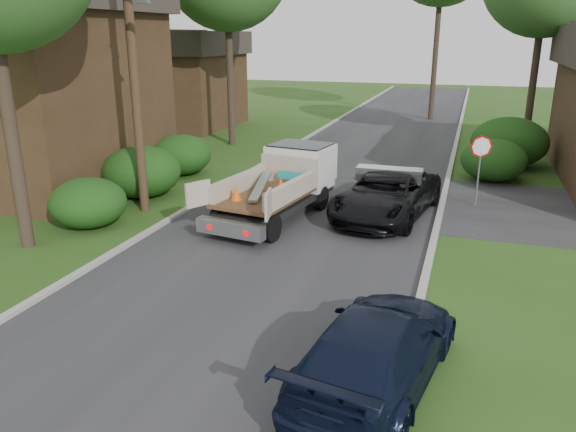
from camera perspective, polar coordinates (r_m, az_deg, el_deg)
The scene contains 16 objects.
ground at distance 13.15m, azimuth -5.34°, elevation -7.83°, with size 120.00×120.00×0.00m, color #274915.
road at distance 22.12m, azimuth 4.94°, elevation 2.97°, with size 8.00×90.00×0.02m, color #28282B.
curb_left at distance 23.35m, azimuth -4.91°, elevation 3.91°, with size 0.20×90.00×0.12m, color #9E9E99.
curb_right at distance 21.59m, azimuth 15.59°, elevation 2.13°, with size 0.20×90.00×0.12m, color #9E9E99.
stop_sign at distance 20.21m, azimuth 18.96°, elevation 5.79°, with size 0.71×0.32×2.48m.
utility_pole at distance 18.87m, azimuth -15.54°, elevation 15.73°, with size 2.42×1.25×10.00m.
house_left_near at distance 24.55m, azimuth -25.85°, elevation 12.91°, with size 9.72×8.64×8.40m.
house_left_far at distance 37.69m, azimuth -11.31°, elevation 13.60°, with size 7.56×7.56×6.00m.
hedge_left_a at distance 18.36m, azimuth -19.64°, elevation 1.29°, with size 2.34×2.34×1.53m, color #0D3B11.
hedge_left_b at distance 21.24m, azimuth -14.67°, elevation 4.40°, with size 2.86×2.86×1.87m, color #0D3B11.
hedge_left_c at distance 24.34m, azimuth -10.86°, elevation 6.14°, with size 2.60×2.60×1.70m, color #0D3B11.
hedge_right_a at distance 24.33m, azimuth 20.16°, elevation 5.36°, with size 2.60×2.60×1.70m, color #0D3B11.
hedge_right_b at distance 27.27m, azimuth 21.57°, elevation 7.01°, with size 3.38×3.38×2.21m, color #0D3B11.
flatbed_truck at distance 18.58m, azimuth -0.11°, elevation 3.83°, with size 3.17×5.94×2.15m.
black_pickup at distance 18.55m, azimuth 9.99°, elevation 2.22°, with size 2.51×5.45×1.51m, color black.
navy_suv at distance 9.79m, azimuth 8.99°, elevation -13.13°, with size 1.93×4.74×1.38m, color black.
Camera 1 is at (4.83, -10.82, 5.71)m, focal length 35.00 mm.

